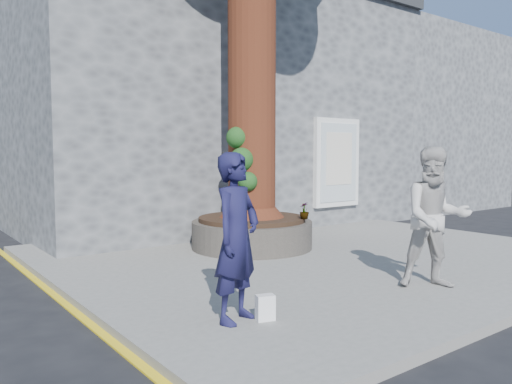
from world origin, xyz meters
TOP-DOWN VIEW (x-y plane):
  - ground at (0.00, 0.00)m, footprint 120.00×120.00m
  - pavement at (1.50, 1.00)m, footprint 9.00×8.00m
  - yellow_line at (-3.05, 1.00)m, footprint 0.10×30.00m
  - stone_shop at (2.50, 7.20)m, footprint 10.30×8.30m
  - neighbour_shop at (10.50, 7.20)m, footprint 6.00×8.00m
  - planter at (0.80, 2.00)m, footprint 2.30×2.30m
  - man at (-1.84, -1.27)m, footprint 0.78×0.66m
  - woman at (1.08, -1.77)m, footprint 1.17×1.14m
  - shopping_bag at (-1.59, -1.45)m, footprint 0.23×0.17m
  - plant_a at (1.22, 2.53)m, footprint 0.20×0.15m
  - plant_b at (1.65, 2.85)m, footprint 0.23×0.24m
  - plant_c at (1.38, 1.15)m, footprint 0.21×0.21m
  - plant_d at (1.65, 2.85)m, footprint 0.37×0.37m

SIDE VIEW (x-z plane):
  - ground at x=0.00m, z-range 0.00..0.00m
  - yellow_line at x=-3.05m, z-range 0.00..0.01m
  - pavement at x=1.50m, z-range 0.00..0.12m
  - shopping_bag at x=-1.59m, z-range 0.12..0.40m
  - planter at x=0.80m, z-range 0.11..0.71m
  - plant_d at x=1.65m, z-range 0.72..1.03m
  - plant_c at x=1.38m, z-range 0.72..1.03m
  - plant_a at x=1.22m, z-range 0.72..1.07m
  - plant_b at x=1.65m, z-range 0.72..1.11m
  - man at x=-1.84m, z-range 0.12..1.95m
  - woman at x=1.08m, z-range 0.12..2.03m
  - neighbour_shop at x=10.50m, z-range 0.00..6.00m
  - stone_shop at x=2.50m, z-range 0.01..6.31m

